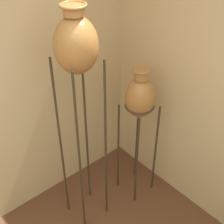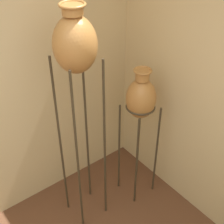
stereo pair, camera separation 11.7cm
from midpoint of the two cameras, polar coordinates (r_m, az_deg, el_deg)
The scene contains 2 objects.
vase_stand_tall at distance 2.25m, azimuth -5.18°, elevation 11.10°, with size 0.32×0.32×2.08m.
vase_stand_medium at distance 2.80m, azimuth 6.49°, elevation 2.05°, with size 0.28×0.28×1.45m.
Camera 2 is at (-0.13, -0.44, 2.66)m, focal length 50.00 mm.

